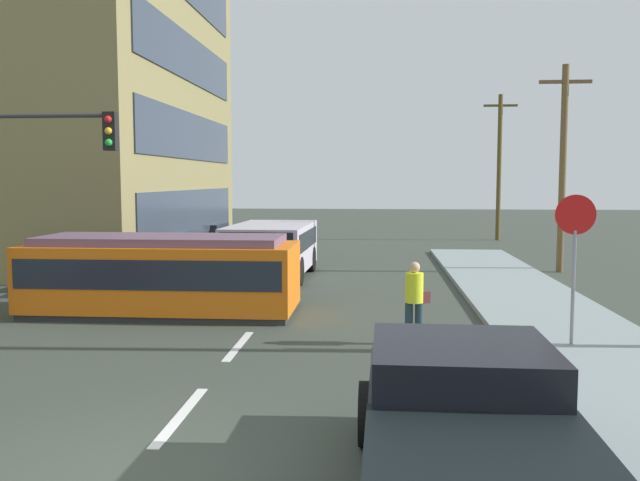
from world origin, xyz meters
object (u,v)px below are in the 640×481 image
object	(u,v)px
city_bus	(271,247)
parked_sedan_mid	(102,267)
utility_pole_mid	(563,165)
parked_sedan_far	(182,246)
parked_sedan_furthest	(207,235)
pickup_truck_parked	(467,428)
utility_pole_far	(499,165)
streetcar_tram	(162,274)
pedestrian_crossing	(415,298)
traffic_light_mast	(41,172)
stop_sign	(575,238)

from	to	relation	value
city_bus	parked_sedan_mid	xyz separation A→B (m)	(-4.91, -2.40, -0.41)
city_bus	utility_pole_mid	size ratio (longest dim) A/B	0.70
parked_sedan_mid	parked_sedan_far	xyz separation A→B (m)	(0.63, 6.50, 0.00)
parked_sedan_mid	parked_sedan_furthest	bearing A→B (deg)	88.98
pickup_truck_parked	utility_pole_far	world-z (taller)	utility_pole_far
utility_pole_mid	parked_sedan_mid	bearing A→B (deg)	-162.99
city_bus	parked_sedan_far	bearing A→B (deg)	136.23
city_bus	parked_sedan_mid	bearing A→B (deg)	-153.90
streetcar_tram	pedestrian_crossing	size ratio (longest dim) A/B	3.93
city_bus	pickup_truck_parked	xyz separation A→B (m)	(4.44, -15.76, -0.23)
city_bus	pickup_truck_parked	world-z (taller)	city_bus
parked_sedan_far	pickup_truck_parked	bearing A→B (deg)	-66.31
streetcar_tram	city_bus	world-z (taller)	streetcar_tram
pickup_truck_parked	traffic_light_mast	world-z (taller)	traffic_light_mast
streetcar_tram	pickup_truck_parked	distance (m)	11.24
pedestrian_crossing	stop_sign	size ratio (longest dim) A/B	0.58
pedestrian_crossing	utility_pole_mid	xyz separation A→B (m)	(5.81, 11.20, 2.90)
parked_sedan_mid	utility_pole_mid	distance (m)	16.02
utility_pole_mid	pedestrian_crossing	bearing A→B (deg)	-117.39
traffic_light_mast	stop_sign	bearing A→B (deg)	-6.98
pedestrian_crossing	utility_pole_mid	distance (m)	12.95
stop_sign	streetcar_tram	bearing A→B (deg)	161.80
pedestrian_crossing	stop_sign	world-z (taller)	stop_sign
city_bus	parked_sedan_far	world-z (taller)	city_bus
stop_sign	utility_pole_mid	world-z (taller)	utility_pole_mid
pedestrian_crossing	stop_sign	bearing A→B (deg)	-5.97
pickup_truck_parked	parked_sedan_far	bearing A→B (deg)	113.69
city_bus	pickup_truck_parked	distance (m)	16.38
pickup_truck_parked	pedestrian_crossing	bearing A→B (deg)	91.22
streetcar_tram	parked_sedan_furthest	world-z (taller)	streetcar_tram
pedestrian_crossing	utility_pole_far	world-z (taller)	utility_pole_far
streetcar_tram	parked_sedan_far	bearing A→B (deg)	103.71
streetcar_tram	parked_sedan_mid	size ratio (longest dim) A/B	1.48
pickup_truck_parked	stop_sign	bearing A→B (deg)	66.10
pedestrian_crossing	traffic_light_mast	size ratio (longest dim) A/B	0.34
city_bus	parked_sedan_mid	world-z (taller)	city_bus
parked_sedan_furthest	city_bus	bearing A→B (deg)	-64.11
pickup_truck_parked	utility_pole_mid	xyz separation A→B (m)	(5.66, 17.95, 3.04)
pickup_truck_parked	utility_pole_far	xyz separation A→B (m)	(5.75, 30.91, 3.33)
pedestrian_crossing	pickup_truck_parked	distance (m)	6.75
traffic_light_mast	pickup_truck_parked	bearing A→B (deg)	-43.02
traffic_light_mast	utility_pole_far	bearing A→B (deg)	58.57
city_bus	parked_sedan_furthest	world-z (taller)	city_bus
streetcar_tram	parked_sedan_furthest	size ratio (longest dim) A/B	1.54
city_bus	parked_sedan_furthest	bearing A→B (deg)	115.89
stop_sign	utility_pole_far	xyz separation A→B (m)	(2.90, 24.47, 1.94)
streetcar_tram	utility_pole_mid	bearing A→B (deg)	35.87
traffic_light_mast	city_bus	bearing A→B (deg)	63.73
parked_sedan_far	parked_sedan_furthest	xyz separation A→B (m)	(-0.41, 5.57, -0.00)
pickup_truck_parked	traffic_light_mast	bearing A→B (deg)	136.98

